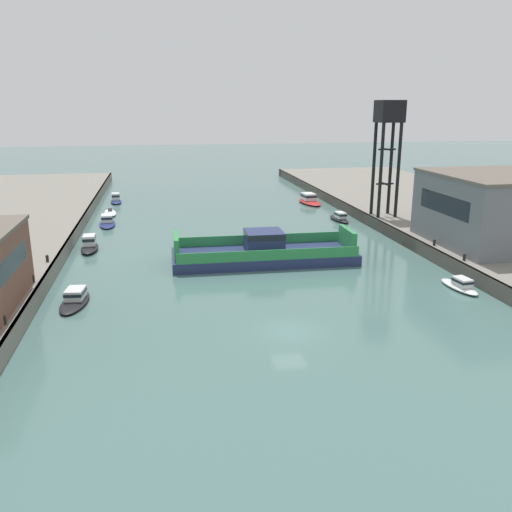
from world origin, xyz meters
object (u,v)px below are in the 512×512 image
object	(u,v)px
moored_boat_mid_right	(110,213)
moored_boat_upstream_b	(309,200)
moored_boat_near_right	(460,285)
chain_ferry	(264,252)
moored_boat_near_left	(107,221)
moored_boat_far_right	(75,298)
warehouse_shed	(496,209)
crane_tower	(389,126)
moored_boat_mid_left	(340,217)
moored_boat_far_left	(89,245)
moored_boat_upstream_a	(116,199)

from	to	relation	value
moored_boat_mid_right	moored_boat_upstream_b	bearing A→B (deg)	6.71
moored_boat_near_right	chain_ferry	bearing A→B (deg)	142.56
moored_boat_near_left	moored_boat_far_right	bearing A→B (deg)	-90.17
moored_boat_far_right	moored_boat_near_right	bearing A→B (deg)	-4.39
chain_ferry	warehouse_shed	world-z (taller)	warehouse_shed
crane_tower	moored_boat_mid_left	bearing A→B (deg)	135.22
chain_ferry	moored_boat_near_left	world-z (taller)	chain_ferry
moored_boat_near_left	moored_boat_mid_right	distance (m)	7.61
moored_boat_mid_left	moored_boat_upstream_b	bearing A→B (deg)	91.50
chain_ferry	moored_boat_near_left	bearing A→B (deg)	129.50
moored_boat_near_left	moored_boat_upstream_b	size ratio (longest dim) A/B	0.87
moored_boat_far_left	warehouse_shed	world-z (taller)	warehouse_shed
moored_boat_mid_right	moored_boat_upstream_b	distance (m)	33.40
moored_boat_far_right	warehouse_shed	distance (m)	44.50
moored_boat_upstream_a	crane_tower	xyz separation A→B (m)	(38.06, -26.32, 13.05)
moored_boat_mid_left	moored_boat_mid_right	xyz separation A→B (m)	(-33.56, 11.04, -0.23)
moored_boat_mid_right	moored_boat_upstream_b	world-z (taller)	moored_boat_upstream_b
moored_boat_mid_right	moored_boat_far_right	bearing A→B (deg)	-89.86
moored_boat_mid_right	warehouse_shed	size ratio (longest dim) A/B	0.41
moored_boat_mid_right	chain_ferry	bearing A→B (deg)	-58.18
chain_ferry	moored_boat_mid_right	bearing A→B (deg)	121.82
moored_boat_upstream_b	warehouse_shed	bearing A→B (deg)	-73.79
moored_boat_near_right	moored_boat_upstream_a	size ratio (longest dim) A/B	0.95
moored_boat_mid_right	moored_boat_far_left	distance (m)	21.39
warehouse_shed	moored_boat_upstream_b	bearing A→B (deg)	106.21
moored_boat_mid_left	moored_boat_far_left	xyz separation A→B (m)	(-34.27, -10.34, 0.14)
moored_boat_mid_right	crane_tower	world-z (taller)	crane_tower
moored_boat_near_left	crane_tower	bearing A→B (deg)	-11.98
chain_ferry	moored_boat_near_left	size ratio (longest dim) A/B	2.90
warehouse_shed	moored_boat_near_right	bearing A→B (deg)	-134.36
moored_boat_mid_left	moored_boat_mid_right	bearing A→B (deg)	161.80
moored_boat_mid_left	moored_boat_near_left	bearing A→B (deg)	174.12
moored_boat_far_left	moored_boat_upstream_b	distance (m)	42.27
moored_boat_near_left	moored_boat_far_left	world-z (taller)	moored_boat_far_left
chain_ferry	crane_tower	size ratio (longest dim) A/B	1.28
crane_tower	moored_boat_near_right	bearing A→B (deg)	-98.01
moored_boat_near_left	moored_boat_mid_left	size ratio (longest dim) A/B	1.20
moored_boat_near_left	moored_boat_upstream_a	size ratio (longest dim) A/B	1.29
moored_boat_upstream_b	moored_boat_upstream_a	bearing A→B (deg)	168.46
moored_boat_far_right	moored_boat_upstream_a	xyz separation A→B (m)	(0.08, 50.08, 0.14)
crane_tower	moored_boat_far_left	bearing A→B (deg)	-171.68
moored_boat_far_left	moored_boat_far_right	world-z (taller)	moored_boat_far_left
moored_boat_near_right	crane_tower	xyz separation A→B (m)	(3.72, 26.41, 13.23)
moored_boat_near_right	moored_boat_upstream_a	xyz separation A→B (m)	(-34.34, 52.72, 0.17)
moored_boat_far_left	crane_tower	world-z (taller)	crane_tower
moored_boat_near_left	moored_boat_upstream_b	bearing A→B (deg)	19.23
moored_boat_near_left	moored_boat_far_right	xyz separation A→B (m)	(-0.09, -31.83, -0.06)
moored_boat_near_right	moored_boat_upstream_a	bearing A→B (deg)	123.08
moored_boat_upstream_b	warehouse_shed	size ratio (longest dim) A/B	0.54
moored_boat_far_right	moored_boat_upstream_a	bearing A→B (deg)	89.91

